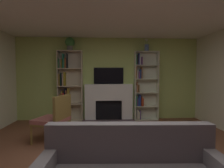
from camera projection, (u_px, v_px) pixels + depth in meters
The scene contains 8 objects.
wall_back_accent at pixel (109, 79), 5.69m from camera, with size 5.78×0.06×2.56m, color #B0CB6B.
fireplace at pixel (109, 101), 5.59m from camera, with size 1.57×0.51×1.12m.
tv at pixel (109, 76), 5.62m from camera, with size 0.92×0.06×0.51m, color black.
bookshelf_left at pixel (68, 88), 5.49m from camera, with size 0.74×0.30×2.13m.
bookshelf_right at pixel (143, 86), 5.64m from camera, with size 0.74×0.27×2.13m.
potted_plant at pixel (70, 43), 5.38m from camera, with size 0.29×0.29×0.40m.
vase_with_flowers at pixel (147, 47), 5.52m from camera, with size 0.13×0.13×0.39m.
armchair at pixel (55, 118), 3.76m from camera, with size 0.76×0.77×0.98m.
Camera 1 is at (-0.22, -2.54, 1.41)m, focal length 28.85 mm.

